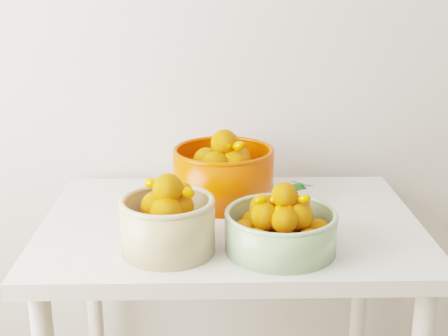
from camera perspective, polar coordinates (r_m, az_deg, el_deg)
The scene contains 4 objects.
table at distance 1.71m, azimuth 0.59°, elevation -7.71°, with size 1.00×0.70×0.75m.
bowl_cream at distance 1.47m, azimuth -5.16°, elevation -4.99°, with size 0.27×0.27×0.19m.
bowl_green at distance 1.48m, azimuth 5.22°, elevation -5.37°, with size 0.29×0.29×0.17m.
bowl_orange at distance 1.78m, azimuth -0.06°, elevation -0.45°, with size 0.31×0.31×0.21m.
Camera 1 is at (-0.49, 0.06, 1.39)m, focal length 50.00 mm.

